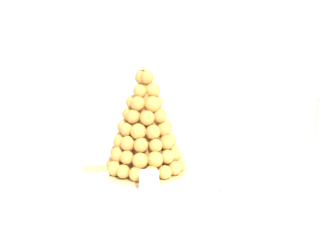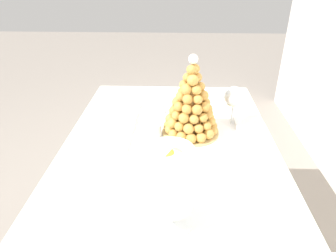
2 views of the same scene
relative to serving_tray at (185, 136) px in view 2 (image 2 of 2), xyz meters
The scene contains 9 objects.
buffet_table 0.27m from the serving_tray, 13.95° to the right, with size 1.57×0.81×0.79m.
serving_tray is the anchor object (origin of this frame).
croquembouche 0.13m from the serving_tray, 141.95° to the left, with size 0.23×0.23×0.32m.
dessert_cup_left 0.23m from the serving_tray, 151.67° to the right, with size 0.05×0.05×0.05m.
dessert_cup_mid_left 0.12m from the serving_tray, 87.85° to the right, with size 0.05×0.05×0.05m.
dessert_cup_centre 0.23m from the serving_tray, 29.52° to the right, with size 0.05×0.05×0.06m.
creme_brulee_ramekin 0.16m from the serving_tray, 169.51° to the right, with size 0.09×0.09×0.02m.
macaron_goblet 0.47m from the serving_tray, ahead, with size 0.12×0.12×0.25m.
wine_glass 0.26m from the serving_tray, 119.88° to the left, with size 0.08×0.08×0.17m.
Camera 2 is at (0.78, 0.03, 1.41)m, focal length 32.25 mm.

